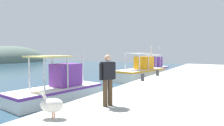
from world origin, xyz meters
TOP-DOWN VIEW (x-y plane):
  - distant_hill_third at (17.16, 38.39)m, footprint 18.64×10.30m
  - fishing_boat_second at (-4.19, 2.90)m, footprint 5.39×2.64m
  - fishing_boat_third at (5.08, 1.87)m, footprint 5.65×3.16m
  - fishing_boat_fourth at (10.96, 2.52)m, footprint 4.84×2.44m
  - pelican at (-8.23, -0.78)m, footprint 0.58×0.95m
  - fisherman_standing at (-6.37, -1.49)m, footprint 0.57×0.41m
  - mooring_bollard_nearest at (-0.41, -0.45)m, footprint 0.22×0.22m
  - mooring_bollard_second at (2.65, -0.45)m, footprint 0.23×0.23m

SIDE VIEW (x-z plane):
  - distant_hill_third at x=17.16m, z-range -3.67..3.67m
  - fishing_boat_fourth at x=10.96m, z-range -1.00..2.25m
  - fishing_boat_second at x=-4.19m, z-range -0.70..1.96m
  - fishing_boat_third at x=5.08m, z-range -0.88..2.32m
  - mooring_bollard_second at x=2.65m, z-range 0.80..1.21m
  - mooring_bollard_nearest at x=-0.41m, z-range 0.80..1.27m
  - pelican at x=-8.23m, z-range 0.79..1.61m
  - fisherman_standing at x=-6.37m, z-range 0.90..2.65m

